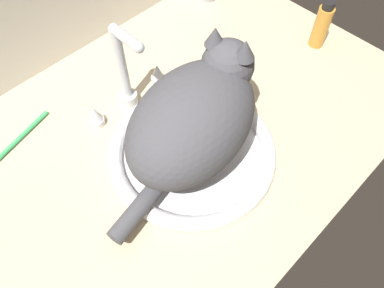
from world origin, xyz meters
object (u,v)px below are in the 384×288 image
sink_basin (192,152)px  amber_bottle (322,25)px  toothbrush (12,145)px  faucet (126,78)px  cat (197,114)px

sink_basin → amber_bottle: amber_bottle is taller
sink_basin → toothbrush: bearing=131.8°
amber_bottle → toothbrush: (-70.31, 26.12, -5.20)cm
amber_bottle → faucet: bearing=158.6°
faucet → amber_bottle: (45.56, -17.83, -2.29)cm
sink_basin → toothbrush: size_ratio=1.80×
sink_basin → faucet: faucet is taller
cat → toothbrush: size_ratio=2.14×
faucet → toothbrush: faucet is taller
sink_basin → amber_bottle: bearing=1.9°
faucet → toothbrush: (-24.75, 8.29, -7.49)cm
amber_bottle → toothbrush: size_ratio=0.66×
sink_basin → toothbrush: sink_basin is taller
cat → amber_bottle: bearing=1.6°
cat → toothbrush: (-26.41, 27.33, -10.94)cm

